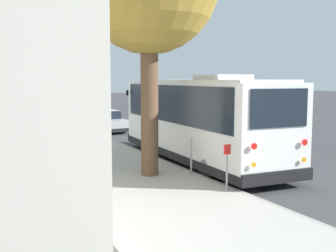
{
  "coord_description": "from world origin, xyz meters",
  "views": [
    {
      "loc": [
        -12.5,
        8.43,
        3.24
      ],
      "look_at": [
        2.96,
        0.83,
        1.3
      ],
      "focal_mm": 45.0,
      "sensor_mm": 36.0,
      "label": 1
    }
  ],
  "objects_px": {
    "sign_post_near": "(227,167)",
    "sign_post_far": "(191,157)",
    "parked_sedan_silver": "(103,121)",
    "shuttle_bus": "(199,116)",
    "fire_hydrant": "(105,133)",
    "parked_sedan_tan": "(60,108)",
    "parked_sedan_black": "(42,104)",
    "parked_sedan_maroon": "(75,113)"
  },
  "relations": [
    {
      "from": "sign_post_near",
      "to": "sign_post_far",
      "type": "height_order",
      "value": "sign_post_near"
    },
    {
      "from": "parked_sedan_silver",
      "to": "shuttle_bus",
      "type": "bearing_deg",
      "value": 179.11
    },
    {
      "from": "sign_post_far",
      "to": "fire_hydrant",
      "type": "distance_m",
      "value": 8.64
    },
    {
      "from": "sign_post_near",
      "to": "parked_sedan_tan",
      "type": "bearing_deg",
      "value": -3.05
    },
    {
      "from": "parked_sedan_black",
      "to": "parked_sedan_maroon",
      "type": "bearing_deg",
      "value": 177.35
    },
    {
      "from": "parked_sedan_silver",
      "to": "parked_sedan_maroon",
      "type": "distance_m",
      "value": 6.95
    },
    {
      "from": "shuttle_bus",
      "to": "fire_hydrant",
      "type": "height_order",
      "value": "shuttle_bus"
    },
    {
      "from": "shuttle_bus",
      "to": "sign_post_near",
      "type": "xyz_separation_m",
      "value": [
        -4.47,
        1.7,
        -0.98
      ]
    },
    {
      "from": "parked_sedan_silver",
      "to": "parked_sedan_black",
      "type": "relative_size",
      "value": 0.97
    },
    {
      "from": "parked_sedan_maroon",
      "to": "sign_post_near",
      "type": "xyz_separation_m",
      "value": [
        -22.57,
        1.35,
        0.24
      ]
    },
    {
      "from": "parked_sedan_tan",
      "to": "sign_post_near",
      "type": "bearing_deg",
      "value": 179.07
    },
    {
      "from": "shuttle_bus",
      "to": "parked_sedan_black",
      "type": "height_order",
      "value": "shuttle_bus"
    },
    {
      "from": "parked_sedan_maroon",
      "to": "parked_sedan_tan",
      "type": "bearing_deg",
      "value": -4.06
    },
    {
      "from": "fire_hydrant",
      "to": "parked_sedan_silver",
      "type": "bearing_deg",
      "value": -16.57
    },
    {
      "from": "parked_sedan_tan",
      "to": "sign_post_far",
      "type": "relative_size",
      "value": 3.95
    },
    {
      "from": "parked_sedan_maroon",
      "to": "parked_sedan_tan",
      "type": "height_order",
      "value": "parked_sedan_tan"
    },
    {
      "from": "parked_sedan_silver",
      "to": "sign_post_far",
      "type": "distance_m",
      "value": 13.67
    },
    {
      "from": "fire_hydrant",
      "to": "sign_post_far",
      "type": "bearing_deg",
      "value": -179.33
    },
    {
      "from": "shuttle_bus",
      "to": "sign_post_far",
      "type": "bearing_deg",
      "value": 147.45
    },
    {
      "from": "sign_post_near",
      "to": "parked_sedan_silver",
      "type": "bearing_deg",
      "value": -5.03
    },
    {
      "from": "sign_post_far",
      "to": "fire_hydrant",
      "type": "bearing_deg",
      "value": 0.67
    },
    {
      "from": "sign_post_near",
      "to": "fire_hydrant",
      "type": "bearing_deg",
      "value": 0.55
    },
    {
      "from": "shuttle_bus",
      "to": "parked_sedan_silver",
      "type": "relative_size",
      "value": 2.15
    },
    {
      "from": "shuttle_bus",
      "to": "parked_sedan_tan",
      "type": "height_order",
      "value": "shuttle_bus"
    },
    {
      "from": "parked_sedan_silver",
      "to": "parked_sedan_tan",
      "type": "distance_m",
      "value": 13.79
    },
    {
      "from": "shuttle_bus",
      "to": "parked_sedan_maroon",
      "type": "relative_size",
      "value": 2.21
    },
    {
      "from": "parked_sedan_tan",
      "to": "parked_sedan_black",
      "type": "bearing_deg",
      "value": 4.92
    },
    {
      "from": "shuttle_bus",
      "to": "sign_post_far",
      "type": "height_order",
      "value": "shuttle_bus"
    },
    {
      "from": "parked_sedan_black",
      "to": "sign_post_near",
      "type": "bearing_deg",
      "value": 174.9
    },
    {
      "from": "shuttle_bus",
      "to": "fire_hydrant",
      "type": "relative_size",
      "value": 12.17
    },
    {
      "from": "parked_sedan_silver",
      "to": "parked_sedan_black",
      "type": "distance_m",
      "value": 20.93
    },
    {
      "from": "parked_sedan_black",
      "to": "fire_hydrant",
      "type": "bearing_deg",
      "value": 173.9
    },
    {
      "from": "sign_post_near",
      "to": "fire_hydrant",
      "type": "height_order",
      "value": "sign_post_near"
    },
    {
      "from": "parked_sedan_maroon",
      "to": "fire_hydrant",
      "type": "height_order",
      "value": "parked_sedan_maroon"
    },
    {
      "from": "parked_sedan_tan",
      "to": "sign_post_near",
      "type": "distance_m",
      "value": 29.45
    },
    {
      "from": "sign_post_far",
      "to": "parked_sedan_black",
      "type": "bearing_deg",
      "value": -2.01
    },
    {
      "from": "fire_hydrant",
      "to": "parked_sedan_maroon",
      "type": "bearing_deg",
      "value": -6.94
    },
    {
      "from": "parked_sedan_maroon",
      "to": "sign_post_near",
      "type": "relative_size",
      "value": 3.45
    },
    {
      "from": "parked_sedan_silver",
      "to": "parked_sedan_black",
      "type": "xyz_separation_m",
      "value": [
        20.93,
        0.16,
        -0.03
      ]
    },
    {
      "from": "shuttle_bus",
      "to": "parked_sedan_maroon",
      "type": "height_order",
      "value": "shuttle_bus"
    },
    {
      "from": "fire_hydrant",
      "to": "parked_sedan_black",
      "type": "bearing_deg",
      "value": -2.91
    },
    {
      "from": "sign_post_far",
      "to": "parked_sedan_maroon",
      "type": "bearing_deg",
      "value": -3.75
    }
  ]
}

